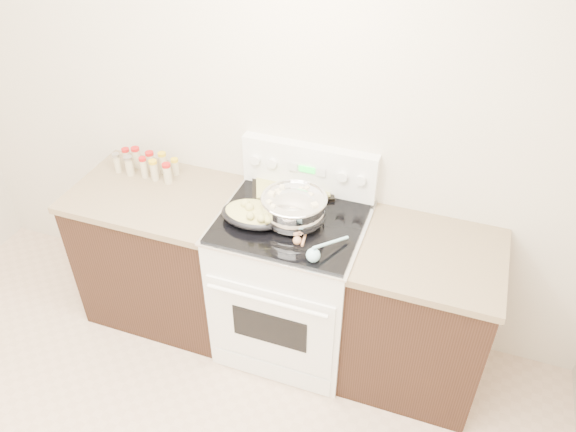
% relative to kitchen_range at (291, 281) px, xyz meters
% --- Properties ---
extents(counter_left, '(0.93, 0.67, 0.92)m').
position_rel_kitchen_range_xyz_m(counter_left, '(-0.83, 0.01, -0.03)').
color(counter_left, black).
rests_on(counter_left, ground).
extents(counter_right, '(0.73, 0.67, 0.92)m').
position_rel_kitchen_range_xyz_m(counter_right, '(0.73, 0.01, -0.03)').
color(counter_right, black).
rests_on(counter_right, ground).
extents(kitchen_range, '(0.78, 0.73, 1.22)m').
position_rel_kitchen_range_xyz_m(kitchen_range, '(0.00, 0.00, 0.00)').
color(kitchen_range, white).
rests_on(kitchen_range, ground).
extents(mixing_bowl, '(0.44, 0.44, 0.20)m').
position_rel_kitchen_range_xyz_m(mixing_bowl, '(0.02, -0.02, 0.53)').
color(mixing_bowl, silver).
rests_on(mixing_bowl, kitchen_range).
extents(roasting_pan, '(0.35, 0.25, 0.11)m').
position_rel_kitchen_range_xyz_m(roasting_pan, '(-0.18, -0.08, 0.50)').
color(roasting_pan, black).
rests_on(roasting_pan, kitchen_range).
extents(baking_sheet, '(0.53, 0.46, 0.06)m').
position_rel_kitchen_range_xyz_m(baking_sheet, '(-0.09, 0.28, 0.47)').
color(baking_sheet, black).
rests_on(baking_sheet, kitchen_range).
extents(wooden_spoon, '(0.06, 0.27, 0.04)m').
position_rel_kitchen_range_xyz_m(wooden_spoon, '(0.10, -0.13, 0.46)').
color(wooden_spoon, tan).
rests_on(wooden_spoon, kitchen_range).
extents(blue_ladle, '(0.16, 0.23, 0.09)m').
position_rel_kitchen_range_xyz_m(blue_ladle, '(0.21, -0.25, 0.48)').
color(blue_ladle, '#98D2E3').
rests_on(blue_ladle, kitchen_range).
extents(spice_jars, '(0.39, 0.15, 0.13)m').
position_rel_kitchen_range_xyz_m(spice_jars, '(-0.96, 0.16, 0.49)').
color(spice_jars, '#BFB28C').
rests_on(spice_jars, counter_left).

